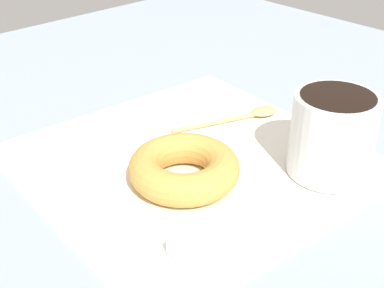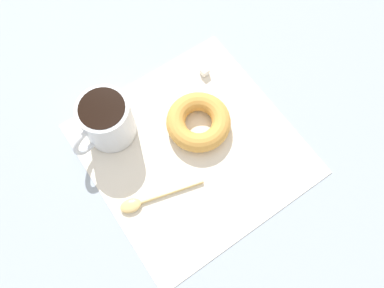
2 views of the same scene
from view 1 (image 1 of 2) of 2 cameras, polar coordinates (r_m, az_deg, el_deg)
name	(u,v)px [view 1 (image 1 of 2)]	position (r cm, az deg, el deg)	size (l,w,h in cm)	color
ground_plane	(198,184)	(58.11, 0.65, -4.34)	(120.00, 120.00, 2.00)	#99A8B7
napkin	(192,161)	(60.06, 0.00, -1.78)	(35.09, 35.09, 0.30)	white
coffee_cup	(333,133)	(57.72, 14.85, 1.18)	(8.83, 12.15, 8.95)	silver
donut	(183,167)	(55.41, -0.96, -2.50)	(11.58, 11.58, 3.41)	gold
spoon	(249,115)	(69.19, 6.08, 3.12)	(6.28, 14.32, 0.90)	#D8B772
sugar_cube	(178,247)	(46.91, -1.52, -10.98)	(1.43, 1.43, 1.43)	white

